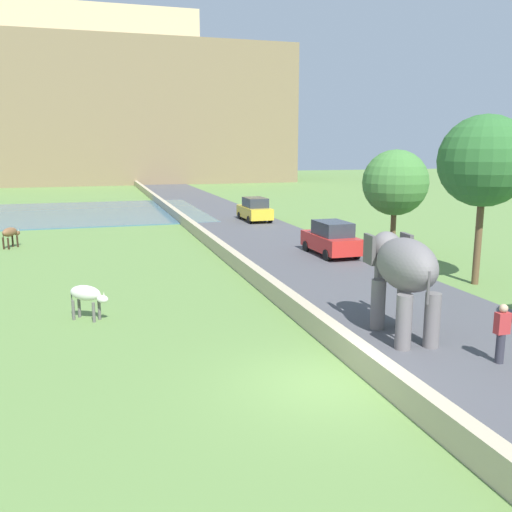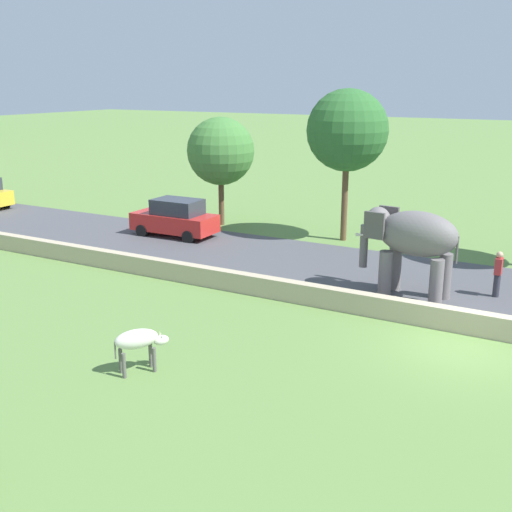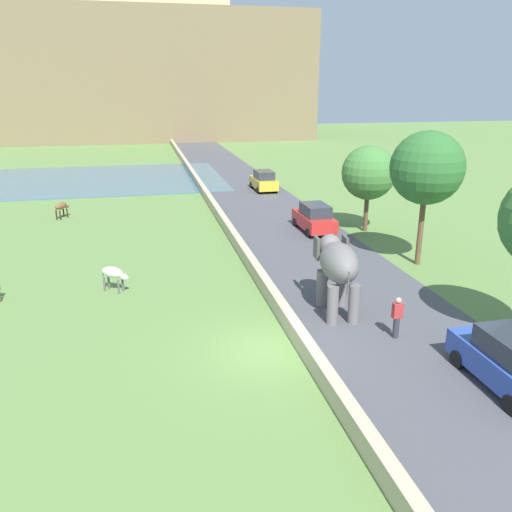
# 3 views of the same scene
# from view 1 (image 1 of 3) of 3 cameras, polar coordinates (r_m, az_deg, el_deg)

# --- Properties ---
(ground_plane) EXTENTS (220.00, 220.00, 0.00)m
(ground_plane) POSITION_cam_1_polar(r_m,az_deg,el_deg) (13.56, 7.11, -12.96)
(ground_plane) COLOR #608442
(road_surface) EXTENTS (7.00, 120.00, 0.06)m
(road_surface) POSITION_cam_1_polar(r_m,az_deg,el_deg) (33.33, 1.22, 1.74)
(road_surface) COLOR #4C4C51
(road_surface) RESTS_ON ground
(barrier_wall) EXTENTS (0.40, 110.00, 0.68)m
(barrier_wall) POSITION_cam_1_polar(r_m,az_deg,el_deg) (30.40, -4.46, 1.38)
(barrier_wall) COLOR tan
(barrier_wall) RESTS_ON ground
(hill_distant) EXTENTS (64.00, 28.00, 20.73)m
(hill_distant) POSITION_cam_1_polar(r_m,az_deg,el_deg) (95.54, -17.67, 13.64)
(hill_distant) COLOR #7F6B4C
(hill_distant) RESTS_ON ground
(fort_on_hill) EXTENTS (37.81, 8.00, 6.86)m
(fort_on_hill) POSITION_cam_1_polar(r_m,az_deg,el_deg) (97.14, -18.24, 21.54)
(fort_on_hill) COLOR #D6BC89
(fort_on_hill) RESTS_ON hill_distant
(elephant) EXTENTS (1.67, 3.53, 2.99)m
(elephant) POSITION_cam_1_polar(r_m,az_deg,el_deg) (16.54, 14.87, -1.37)
(elephant) COLOR slate
(elephant) RESTS_ON ground
(person_beside_elephant) EXTENTS (0.36, 0.22, 1.63)m
(person_beside_elephant) POSITION_cam_1_polar(r_m,az_deg,el_deg) (15.54, 23.98, -7.25)
(person_beside_elephant) COLOR #33333D
(person_beside_elephant) RESTS_ON ground
(car_red) EXTENTS (1.84, 4.02, 1.80)m
(car_red) POSITION_cam_1_polar(r_m,az_deg,el_deg) (28.51, 7.75, 1.78)
(car_red) COLOR red
(car_red) RESTS_ON ground
(car_yellow) EXTENTS (1.83, 4.02, 1.80)m
(car_yellow) POSITION_cam_1_polar(r_m,az_deg,el_deg) (41.33, -0.14, 4.81)
(car_yellow) COLOR gold
(car_yellow) RESTS_ON ground
(cow_white) EXTENTS (1.33, 1.07, 1.15)m
(cow_white) POSITION_cam_1_polar(r_m,az_deg,el_deg) (18.65, -17.05, -3.86)
(cow_white) COLOR silver
(cow_white) RESTS_ON ground
(cow_brown) EXTENTS (0.99, 1.37, 1.15)m
(cow_brown) POSITION_cam_1_polar(r_m,az_deg,el_deg) (33.37, -24.01, 2.18)
(cow_brown) COLOR brown
(cow_brown) RESTS_ON ground
(tree_near) EXTENTS (3.34, 3.34, 5.39)m
(tree_near) POSITION_cam_1_polar(r_m,az_deg,el_deg) (29.23, 14.17, 7.33)
(tree_near) COLOR brown
(tree_near) RESTS_ON ground
(tree_far) EXTENTS (3.61, 3.61, 6.78)m
(tree_far) POSITION_cam_1_polar(r_m,az_deg,el_deg) (23.74, 22.49, 9.01)
(tree_far) COLOR brown
(tree_far) RESTS_ON ground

